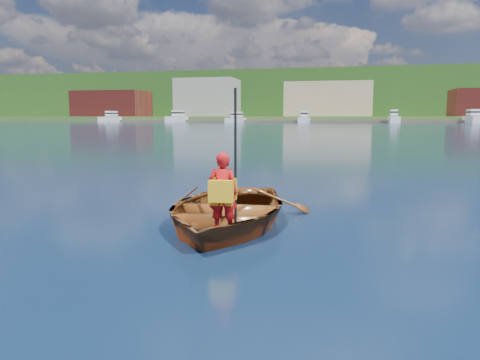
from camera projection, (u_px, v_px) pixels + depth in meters
name	position (u px, v px, depth m)	size (l,w,h in m)	color
ground	(162.00, 222.00, 7.58)	(600.00, 600.00, 0.00)	#112345
rowboat	(226.00, 210.00, 7.40)	(2.87, 3.87, 0.77)	brown
child_paddler	(223.00, 192.00, 6.44)	(0.42, 0.36, 1.99)	red
shoreline	(345.00, 100.00, 234.51)	(400.00, 140.00, 22.00)	#3B5A20
dock	(314.00, 121.00, 152.28)	(160.04, 5.84, 0.80)	brown
waterfront_buildings	(321.00, 100.00, 167.51)	(202.00, 16.00, 14.00)	brown
marina_yachts	(311.00, 118.00, 147.77)	(144.09, 13.97, 4.27)	silver
hillside_trees	(307.00, 88.00, 231.93)	(319.55, 81.08, 23.53)	#382314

